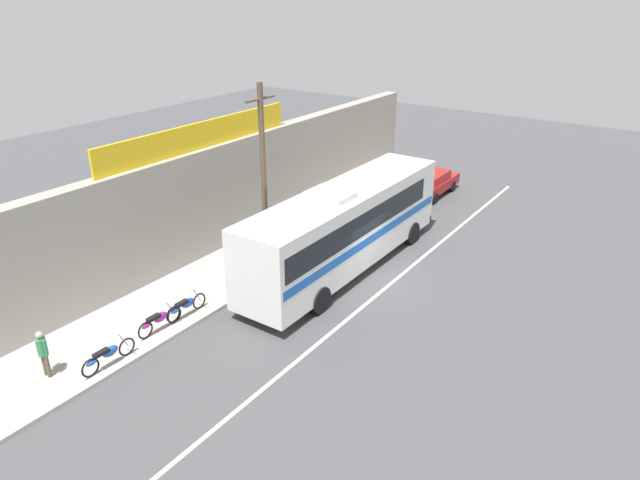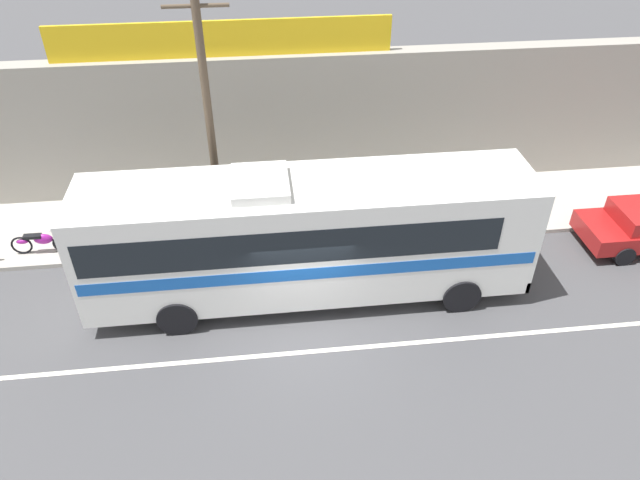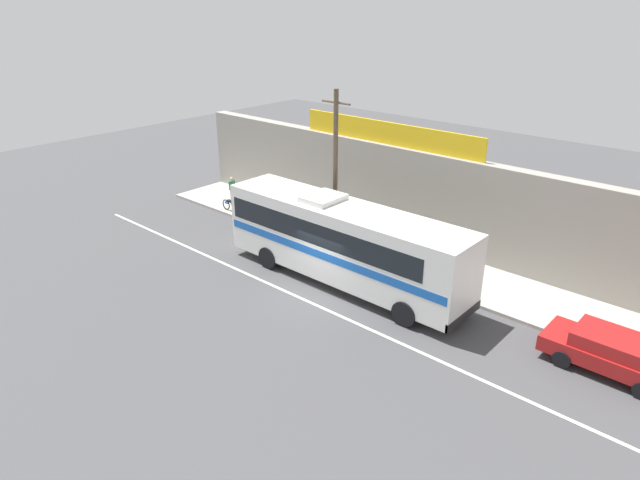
{
  "view_description": "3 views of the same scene",
  "coord_description": "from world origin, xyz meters",
  "px_view_note": "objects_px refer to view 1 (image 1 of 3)",
  "views": [
    {
      "loc": [
        -18.17,
        -10.06,
        11.08
      ],
      "look_at": [
        -1.7,
        1.38,
        2.08
      ],
      "focal_mm": 32.03,
      "sensor_mm": 36.0,
      "label": 1
    },
    {
      "loc": [
        -0.88,
        -11.0,
        11.09
      ],
      "look_at": [
        0.68,
        2.5,
        1.03
      ],
      "focal_mm": 33.02,
      "sensor_mm": 36.0,
      "label": 2
    },
    {
      "loc": [
        14.05,
        -15.58,
        11.56
      ],
      "look_at": [
        -1.12,
        1.48,
        1.64
      ],
      "focal_mm": 31.42,
      "sensor_mm": 36.0,
      "label": 3
    }
  ],
  "objects_px": {
    "utility_pole": "(264,181)",
    "motorcycle_purple": "(159,320)",
    "intercity_bus": "(344,224)",
    "motorcycle_orange": "(108,354)",
    "parked_car": "(430,182)",
    "motorcycle_blue": "(186,305)",
    "pedestrian_far_left": "(43,351)"
  },
  "relations": [
    {
      "from": "utility_pole",
      "to": "motorcycle_orange",
      "type": "xyz_separation_m",
      "value": [
        -7.7,
        0.05,
        -3.58
      ]
    },
    {
      "from": "motorcycle_blue",
      "to": "motorcycle_orange",
      "type": "xyz_separation_m",
      "value": [
        -3.47,
        -0.21,
        0.0
      ]
    },
    {
      "from": "utility_pole",
      "to": "motorcycle_purple",
      "type": "xyz_separation_m",
      "value": [
        -5.44,
        0.32,
        -3.58
      ]
    },
    {
      "from": "motorcycle_purple",
      "to": "motorcycle_orange",
      "type": "height_order",
      "value": "same"
    },
    {
      "from": "intercity_bus",
      "to": "motorcycle_orange",
      "type": "bearing_deg",
      "value": 167.06
    },
    {
      "from": "parked_car",
      "to": "pedestrian_far_left",
      "type": "relative_size",
      "value": 2.75
    },
    {
      "from": "motorcycle_blue",
      "to": "pedestrian_far_left",
      "type": "relative_size",
      "value": 1.16
    },
    {
      "from": "motorcycle_purple",
      "to": "pedestrian_far_left",
      "type": "distance_m",
      "value": 3.76
    },
    {
      "from": "parked_car",
      "to": "motorcycle_purple",
      "type": "distance_m",
      "value": 18.6
    },
    {
      "from": "motorcycle_blue",
      "to": "intercity_bus",
      "type": "bearing_deg",
      "value": -20.96
    },
    {
      "from": "utility_pole",
      "to": "motorcycle_orange",
      "type": "relative_size",
      "value": 3.95
    },
    {
      "from": "parked_car",
      "to": "motorcycle_blue",
      "type": "distance_m",
      "value": 17.39
    },
    {
      "from": "intercity_bus",
      "to": "motorcycle_purple",
      "type": "distance_m",
      "value": 8.32
    },
    {
      "from": "motorcycle_purple",
      "to": "pedestrian_far_left",
      "type": "xyz_separation_m",
      "value": [
        -3.63,
        0.86,
        0.48
      ]
    },
    {
      "from": "motorcycle_blue",
      "to": "pedestrian_far_left",
      "type": "bearing_deg",
      "value": 169.26
    },
    {
      "from": "parked_car",
      "to": "motorcycle_blue",
      "type": "bearing_deg",
      "value": 175.1
    },
    {
      "from": "utility_pole",
      "to": "pedestrian_far_left",
      "type": "xyz_separation_m",
      "value": [
        -9.07,
        1.18,
        -3.1
      ]
    },
    {
      "from": "motorcycle_orange",
      "to": "parked_car",
      "type": "bearing_deg",
      "value": -3.51
    },
    {
      "from": "intercity_bus",
      "to": "parked_car",
      "type": "relative_size",
      "value": 2.71
    },
    {
      "from": "utility_pole",
      "to": "pedestrian_far_left",
      "type": "bearing_deg",
      "value": 172.61
    },
    {
      "from": "motorcycle_purple",
      "to": "motorcycle_blue",
      "type": "bearing_deg",
      "value": -2.97
    },
    {
      "from": "parked_car",
      "to": "intercity_bus",
      "type": "bearing_deg",
      "value": -174.55
    },
    {
      "from": "intercity_bus",
      "to": "motorcycle_blue",
      "type": "distance_m",
      "value": 7.18
    },
    {
      "from": "parked_car",
      "to": "motorcycle_blue",
      "type": "height_order",
      "value": "parked_car"
    },
    {
      "from": "motorcycle_blue",
      "to": "motorcycle_orange",
      "type": "distance_m",
      "value": 3.47
    },
    {
      "from": "motorcycle_blue",
      "to": "pedestrian_far_left",
      "type": "height_order",
      "value": "pedestrian_far_left"
    },
    {
      "from": "intercity_bus",
      "to": "utility_pole",
      "type": "xyz_separation_m",
      "value": [
        -2.32,
        2.25,
        2.08
      ]
    },
    {
      "from": "parked_car",
      "to": "motorcycle_orange",
      "type": "height_order",
      "value": "parked_car"
    },
    {
      "from": "motorcycle_purple",
      "to": "pedestrian_far_left",
      "type": "relative_size",
      "value": 1.17
    },
    {
      "from": "utility_pole",
      "to": "parked_car",
      "type": "bearing_deg",
      "value": -5.35
    },
    {
      "from": "parked_car",
      "to": "motorcycle_purple",
      "type": "bearing_deg",
      "value": 175.23
    },
    {
      "from": "utility_pole",
      "to": "motorcycle_blue",
      "type": "xyz_separation_m",
      "value": [
        -4.23,
        0.26,
        -3.58
      ]
    }
  ]
}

